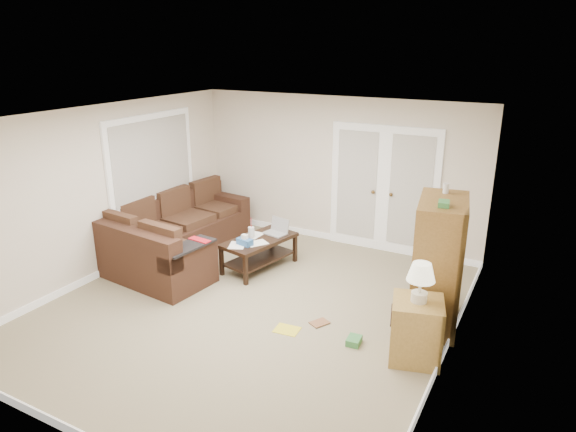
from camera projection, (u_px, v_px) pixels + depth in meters
The scene contains 17 objects.
floor at pixel (251, 307), 6.78m from camera, with size 5.50×5.50×0.00m, color gray.
ceiling at pixel (247, 116), 5.98m from camera, with size 5.00×5.50×0.02m, color white.
wall_left at pixel (104, 191), 7.50m from camera, with size 0.02×5.50×2.50m, color silver.
wall_right at pixel (455, 255), 5.26m from camera, with size 0.02×5.50×2.50m, color silver.
wall_back at pixel (336, 171), 8.68m from camera, with size 5.00×0.02×2.50m, color silver.
wall_front at pixel (65, 316), 4.09m from camera, with size 5.00×0.02×2.50m, color silver.
baseboards at pixel (251, 304), 6.77m from camera, with size 5.00×5.50×0.10m, color white, non-canonical shape.
french_doors at pixel (383, 190), 8.34m from camera, with size 1.80×0.05×2.13m.
window_left at pixel (152, 159), 8.22m from camera, with size 0.05×1.92×1.42m.
sectional_sofa at pixel (171, 238), 8.20m from camera, with size 1.97×3.01×0.87m.
coffee_table at pixel (260, 252), 7.88m from camera, with size 0.84×1.29×0.81m.
tv_armoire at pixel (438, 263), 6.16m from camera, with size 0.71×1.08×1.72m.
side_cabinet at pixel (416, 325), 5.56m from camera, with size 0.66×0.66×1.14m.
space_heater at pixel (426, 255), 8.02m from camera, with size 0.13×0.11×0.32m, color silver.
floor_magazine at pixel (287, 330), 6.24m from camera, with size 0.30×0.23×0.01m, color yellow.
floor_greenbox at pixel (354, 341), 5.94m from camera, with size 0.15×0.20×0.08m, color #397E3F.
floor_book at pixel (316, 320), 6.45m from camera, with size 0.17×0.23×0.02m, color brown.
Camera 1 is at (3.27, -5.09, 3.32)m, focal length 32.00 mm.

